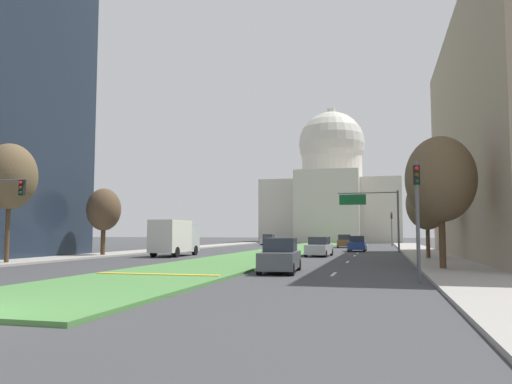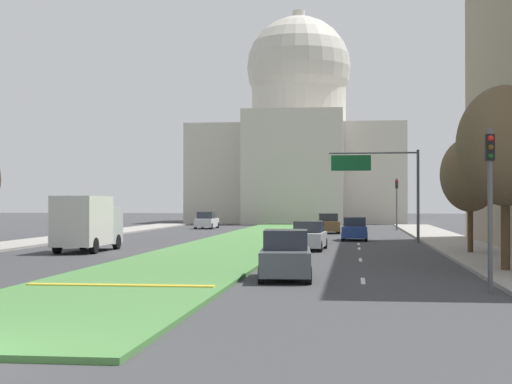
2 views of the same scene
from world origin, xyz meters
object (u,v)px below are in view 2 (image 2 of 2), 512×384
object	(u,v)px
sedan_far_horizon	(328,224)
box_truck_delivery	(87,222)
capitol_building	(298,142)
overhead_guide_sign	(383,176)
traffic_light_far_right	(397,197)
sedan_midblock	(309,237)
street_tree_right_mid	(470,175)
traffic_light_near_right	(490,188)
sedan_lead_stopped	(286,256)
street_tree_right_near	(505,146)
sedan_distant	(355,229)
sedan_very_far	(207,221)

from	to	relation	value
sedan_far_horizon	box_truck_delivery	bearing A→B (deg)	-114.65
capitol_building	overhead_guide_sign	distance (m)	55.55
traffic_light_far_right	sedan_midblock	world-z (taller)	traffic_light_far_right
overhead_guide_sign	sedan_far_horizon	bearing A→B (deg)	105.18
traffic_light_far_right	street_tree_right_mid	distance (m)	36.87
capitol_building	traffic_light_near_right	world-z (taller)	capitol_building
traffic_light_far_right	overhead_guide_sign	size ratio (longest dim) A/B	0.80
sedan_far_horizon	box_truck_delivery	size ratio (longest dim) A/B	0.72
street_tree_right_mid	box_truck_delivery	bearing A→B (deg)	179.09
traffic_light_far_right	box_truck_delivery	distance (m)	41.40
street_tree_right_mid	overhead_guide_sign	bearing A→B (deg)	108.38
sedan_midblock	box_truck_delivery	world-z (taller)	box_truck_delivery
traffic_light_far_right	sedan_lead_stopped	distance (m)	52.07
street_tree_right_near	box_truck_delivery	distance (m)	24.53
overhead_guide_sign	sedan_far_horizon	distance (m)	17.08
traffic_light_far_right	sedan_midblock	distance (m)	34.33
sedan_lead_stopped	box_truck_delivery	size ratio (longest dim) A/B	0.71
traffic_light_near_right	sedan_far_horizon	world-z (taller)	traffic_light_near_right
traffic_light_far_right	box_truck_delivery	xyz separation A→B (m)	(-19.52, -36.47, -1.64)
sedan_distant	sedan_very_far	distance (m)	28.21
sedan_very_far	sedan_far_horizon	bearing A→B (deg)	-39.26
traffic_light_far_right	sedan_very_far	distance (m)	20.00
traffic_light_far_right	overhead_guide_sign	world-z (taller)	overhead_guide_sign
traffic_light_near_right	overhead_guide_sign	size ratio (longest dim) A/B	0.80
capitol_building	traffic_light_near_right	bearing A→B (deg)	-82.10
sedan_midblock	sedan_distant	bearing A→B (deg)	77.64
sedan_very_far	sedan_lead_stopped	bearing A→B (deg)	-76.60
sedan_far_horizon	sedan_very_far	world-z (taller)	sedan_far_horizon
overhead_guide_sign	sedan_far_horizon	world-z (taller)	overhead_guide_sign
capitol_building	sedan_lead_stopped	bearing A→B (deg)	-86.45
traffic_light_far_right	sedan_midblock	bearing A→B (deg)	-101.66
overhead_guide_sign	sedan_lead_stopped	world-z (taller)	overhead_guide_sign
sedan_midblock	sedan_far_horizon	xyz separation A→B (m)	(0.38, 25.34, 0.03)
sedan_midblock	sedan_far_horizon	bearing A→B (deg)	89.15
sedan_midblock	sedan_far_horizon	size ratio (longest dim) A/B	0.99
capitol_building	sedan_midblock	size ratio (longest dim) A/B	6.49
sedan_midblock	sedan_very_far	xyz separation A→B (m)	(-12.76, 36.08, 0.02)
street_tree_right_mid	sedan_very_far	bearing A→B (deg)	118.83
sedan_lead_stopped	traffic_light_near_right	bearing A→B (deg)	-29.24
traffic_light_near_right	street_tree_right_near	world-z (taller)	street_tree_right_near
traffic_light_far_right	sedan_distant	bearing A→B (deg)	-101.24
traffic_light_near_right	box_truck_delivery	world-z (taller)	traffic_light_near_right
sedan_midblock	street_tree_right_mid	bearing A→B (deg)	-20.20
traffic_light_far_right	sedan_far_horizon	bearing A→B (deg)	-128.65
sedan_lead_stopped	sedan_midblock	world-z (taller)	sedan_lead_stopped
traffic_light_far_right	box_truck_delivery	bearing A→B (deg)	-118.16
overhead_guide_sign	sedan_distant	distance (m)	5.42
traffic_light_near_right	sedan_very_far	size ratio (longest dim) A/B	1.15
sedan_very_far	box_truck_delivery	size ratio (longest dim) A/B	0.71
overhead_guide_sign	sedan_distant	bearing A→B (deg)	121.68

